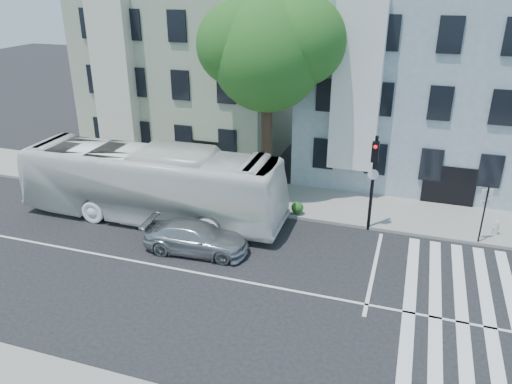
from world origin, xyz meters
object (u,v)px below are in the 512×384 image
at_px(bus, 151,183).
at_px(fire_hydrant, 496,227).
at_px(sedan, 196,238).
at_px(traffic_signal, 373,172).

xyz_separation_m(bus, fire_hydrant, (15.94, 3.10, -1.32)).
relative_size(bus, fire_hydrant, 18.44).
relative_size(sedan, fire_hydrant, 6.45).
bearing_deg(fire_hydrant, bus, -169.00).
xyz_separation_m(sedan, traffic_signal, (6.90, 4.33, 2.32)).
bearing_deg(fire_hydrant, sedan, -156.33).
distance_m(bus, fire_hydrant, 16.29).
distance_m(bus, sedan, 4.32).
height_order(sedan, fire_hydrant, sedan).
xyz_separation_m(bus, traffic_signal, (10.30, 1.94, 1.16)).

